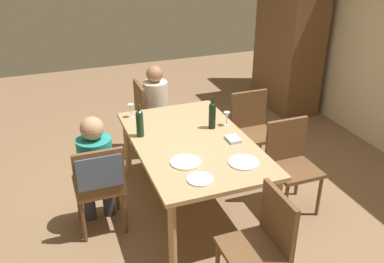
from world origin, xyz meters
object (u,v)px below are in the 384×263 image
(dining_table, at_px, (192,148))
(person_woman_host, at_px, (158,103))
(person_man_bearded, at_px, (96,165))
(armoire_cabinet, at_px, (289,37))
(chair_far_left, at_px, (252,126))
(chair_far_right, at_px, (290,159))
(wine_bottle_dark_red, at_px, (212,114))
(dinner_plate_guest_left, at_px, (186,162))
(wine_glass_centre, at_px, (131,108))
(wine_glass_near_left, at_px, (227,116))
(chair_left_end, at_px, (149,112))
(dinner_plate_host, at_px, (200,179))
(wine_bottle_tall_green, at_px, (140,122))
(dinner_plate_guest_right, at_px, (244,162))
(chair_near, at_px, (99,179))
(chair_right_end, at_px, (263,240))

(dining_table, distance_m, person_woman_host, 1.28)
(person_man_bearded, bearing_deg, armoire_cabinet, 31.48)
(chair_far_left, bearing_deg, person_man_bearded, 14.12)
(chair_far_right, relative_size, wine_bottle_dark_red, 2.70)
(dinner_plate_guest_left, bearing_deg, chair_far_left, 127.45)
(wine_glass_centre, bearing_deg, chair_far_left, 79.14)
(wine_glass_near_left, height_order, wine_glass_centre, same)
(wine_glass_near_left, bearing_deg, chair_left_end, -153.16)
(wine_glass_near_left, xyz_separation_m, dinner_plate_host, (0.87, -0.64, -0.10))
(armoire_cabinet, height_order, person_woman_host, armoire_cabinet)
(dining_table, distance_m, dinner_plate_host, 0.70)
(chair_far_right, relative_size, person_woman_host, 0.82)
(wine_bottle_tall_green, bearing_deg, dinner_plate_guest_left, 20.70)
(dining_table, bearing_deg, wine_glass_near_left, 113.90)
(wine_bottle_dark_red, distance_m, dinner_plate_guest_right, 0.76)
(person_man_bearded, distance_m, wine_bottle_tall_green, 0.60)
(person_man_bearded, xyz_separation_m, dinner_plate_host, (0.70, 0.75, 0.10))
(chair_left_end, bearing_deg, wine_glass_near_left, 26.84)
(wine_bottle_tall_green, distance_m, dinner_plate_guest_left, 0.70)
(chair_far_left, bearing_deg, wine_bottle_dark_red, 24.84)
(wine_bottle_tall_green, bearing_deg, armoire_cabinet, 122.23)
(wine_glass_centre, bearing_deg, chair_near, -30.00)
(dinner_plate_guest_left, bearing_deg, dinner_plate_guest_right, 69.17)
(armoire_cabinet, height_order, chair_left_end, armoire_cabinet)
(dinner_plate_guest_right, bearing_deg, dining_table, -153.14)
(armoire_cabinet, distance_m, wine_bottle_tall_green, 3.24)
(person_woman_host, height_order, wine_bottle_dark_red, person_woman_host)
(dinner_plate_guest_left, bearing_deg, chair_left_end, 176.17)
(armoire_cabinet, height_order, dining_table, armoire_cabinet)
(person_woman_host, relative_size, dinner_plate_guest_right, 4.09)
(dining_table, relative_size, dinner_plate_guest_right, 6.56)
(person_man_bearded, relative_size, wine_glass_centre, 7.70)
(chair_near, height_order, chair_far_right, same)
(armoire_cabinet, xyz_separation_m, person_woman_host, (0.72, -2.27, -0.45))
(person_woman_host, relative_size, wine_bottle_tall_green, 3.38)
(person_man_bearded, xyz_separation_m, wine_bottle_tall_green, (-0.25, 0.49, 0.24))
(wine_glass_centre, xyz_separation_m, dinner_plate_host, (1.42, 0.24, -0.10))
(dining_table, bearing_deg, chair_left_end, -176.11)
(armoire_cabinet, relative_size, chair_far_right, 2.37)
(chair_far_right, bearing_deg, dining_table, -18.94)
(person_woman_host, xyz_separation_m, wine_glass_near_left, (1.08, 0.43, 0.21))
(chair_right_end, bearing_deg, chair_far_left, -25.36)
(chair_far_left, bearing_deg, chair_left_end, -37.84)
(chair_far_left, distance_m, person_woman_host, 1.20)
(chair_near, height_order, person_woman_host, person_woman_host)
(chair_far_right, bearing_deg, chair_right_end, 48.87)
(dining_table, height_order, dinner_plate_guest_right, dinner_plate_guest_right)
(dinner_plate_guest_right, bearing_deg, wine_bottle_tall_green, -138.89)
(dining_table, distance_m, chair_left_end, 1.29)
(dinner_plate_guest_left, bearing_deg, chair_near, -108.60)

